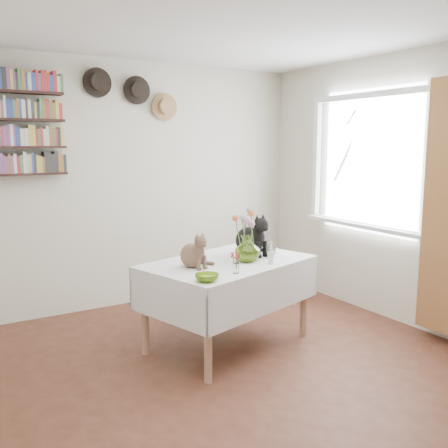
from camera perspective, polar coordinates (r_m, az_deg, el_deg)
room at (r=3.20m, az=2.72°, el=1.63°), size 4.08×4.58×2.58m
window at (r=5.09m, az=16.17°, el=5.71°), size 0.12×1.52×1.32m
curtain at (r=4.49m, az=24.14°, el=1.70°), size 0.12×0.38×2.10m
dining_table at (r=4.14m, az=0.46°, el=-6.64°), size 1.53×1.20×0.72m
tabby_cat at (r=3.87m, az=-3.69°, el=-2.87°), size 0.24×0.28×0.29m
black_cat at (r=4.31m, az=2.93°, el=-1.09°), size 0.30×0.35×0.37m
flower_vase at (r=4.06m, az=2.71°, el=-2.82°), size 0.21×0.21×0.22m
green_bowl at (r=3.49m, az=-1.98°, el=-6.17°), size 0.23×0.23×0.05m
drinking_glass at (r=4.24m, az=5.36°, el=-3.15°), size 0.14×0.14×0.10m
candlestick at (r=4.00m, az=5.36°, el=-3.73°), size 0.05×0.05×0.18m
berry_jar at (r=3.70m, az=1.38°, el=-4.41°), size 0.05×0.05×0.18m
porcelain_figurine at (r=4.46m, az=5.27°, el=-2.71°), size 0.04×0.04×0.08m
flower_bouquet at (r=4.02m, az=2.60°, el=0.47°), size 0.17×0.12×0.39m
bookshelf_unit at (r=4.84m, az=-23.72°, el=10.44°), size 1.00×0.16×0.91m
wall_hats at (r=5.20m, az=-10.19°, el=14.49°), size 0.98×0.09×0.48m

